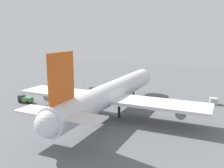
% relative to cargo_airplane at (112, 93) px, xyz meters
% --- Properties ---
extents(ground_plane, '(235.74, 235.74, 0.00)m').
position_rel_cargo_airplane_xyz_m(ground_plane, '(0.27, 0.00, -5.82)').
color(ground_plane, slate).
extents(cargo_airplane, '(58.94, 51.81, 18.33)m').
position_rel_cargo_airplane_xyz_m(cargo_airplane, '(0.00, 0.00, 0.00)').
color(cargo_airplane, silver).
rests_on(cargo_airplane, ground_plane).
extents(maintenance_van, '(4.79, 3.00, 2.55)m').
position_rel_cargo_airplane_xyz_m(maintenance_van, '(18.67, 15.66, -4.55)').
color(maintenance_van, '#333338').
rests_on(maintenance_van, ground_plane).
extents(catering_truck, '(2.98, 4.73, 2.31)m').
position_rel_cargo_airplane_xyz_m(catering_truck, '(-1.42, 29.68, -4.62)').
color(catering_truck, '#333338').
rests_on(catering_truck, ground_plane).
extents(baggage_tug, '(5.10, 4.32, 1.94)m').
position_rel_cargo_airplane_xyz_m(baggage_tug, '(23.68, 9.08, -4.74)').
color(baggage_tug, '#B21E19').
rests_on(baggage_tug, ground_plane).
extents(cargo_container_fore, '(3.01, 2.64, 1.98)m').
position_rel_cargo_airplane_xyz_m(cargo_container_fore, '(21.79, -24.94, -4.83)').
color(cargo_container_fore, '#B7BCC6').
rests_on(cargo_container_fore, ground_plane).
extents(safety_cone_nose, '(0.43, 0.43, 0.62)m').
position_rel_cargo_airplane_xyz_m(safety_cone_nose, '(26.79, -0.97, -5.51)').
color(safety_cone_nose, orange).
rests_on(safety_cone_nose, ground_plane).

